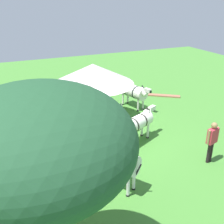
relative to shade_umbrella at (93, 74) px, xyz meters
The scene contains 15 objects.
ground_plane 3.25m from the shade_umbrella, 158.68° to the right, with size 36.00×36.00×0.00m, color #438231.
shade_umbrella is the anchor object (origin of this frame).
patio_dining_table 1.93m from the shade_umbrella, 14.04° to the left, with size 1.73×1.26×0.74m.
patio_chair_east_end 2.45m from the shade_umbrella, ahead, with size 0.49×0.51×0.90m.
patio_chair_near_lawn 2.45m from the shade_umbrella, 82.58° to the left, with size 0.49×0.47×0.90m.
patio_chair_west_end 2.45m from the shade_umbrella, behind, with size 0.48×0.50×0.90m.
patio_chair_near_hut 2.45m from the shade_umbrella, 99.82° to the right, with size 0.51×0.49×0.90m.
guest_beside_umbrella 2.35m from the shade_umbrella, 21.83° to the left, with size 0.25×0.60×1.67m.
guest_behind_table 2.47m from the shade_umbrella, 32.56° to the right, with size 0.50×0.42×1.64m.
standing_watcher 6.06m from the shade_umbrella, 150.23° to the right, with size 0.32×0.59×1.71m.
zebra_nearest_camera 3.24m from the shade_umbrella, 156.24° to the right, with size 1.25×2.11×1.45m.
zebra_by_umbrella 5.28m from the shade_umbrella, 167.72° to the left, with size 1.92×1.48×1.60m.
zebra_toward_hut 3.41m from the shade_umbrella, 69.25° to the right, with size 2.28×1.15×1.50m.
acacia_tree_behind_hut 8.55m from the shade_umbrella, 154.23° to the left, with size 3.36×3.36×4.75m.
brick_patio_kerb 6.16m from the shade_umbrella, 67.66° to the right, with size 2.80×0.36×0.08m, color #9B6249.
Camera 1 is at (-9.88, 4.84, 6.02)m, focal length 43.00 mm.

